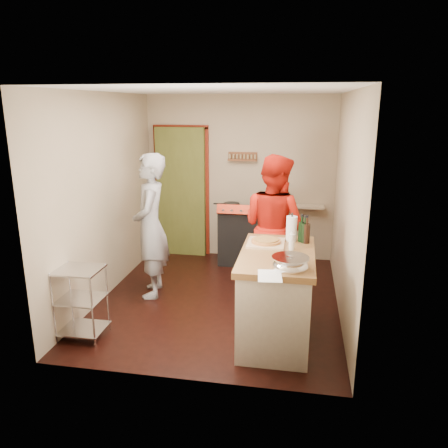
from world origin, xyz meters
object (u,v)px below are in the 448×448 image
at_px(person_stripe, 151,226).
at_px(wire_shelving, 81,300).
at_px(stove, 239,235).
at_px(person_red, 274,226).
at_px(island, 276,294).

bearing_deg(person_stripe, wire_shelving, -30.13).
relative_size(stove, wire_shelving, 1.26).
bearing_deg(stove, person_red, -61.52).
relative_size(stove, person_red, 0.54).
height_order(island, person_red, person_red).
distance_m(stove, island, 2.38).
height_order(stove, island, island).
distance_m(island, person_stripe, 1.93).
bearing_deg(island, stove, 107.70).
bearing_deg(island, wire_shelving, -170.08).
bearing_deg(stove, wire_shelving, -116.85).
distance_m(wire_shelving, person_stripe, 1.37).
xyz_separation_m(island, person_stripe, (-1.67, 0.86, 0.42)).
bearing_deg(wire_shelving, person_stripe, 72.81).
relative_size(stove, person_stripe, 0.54).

